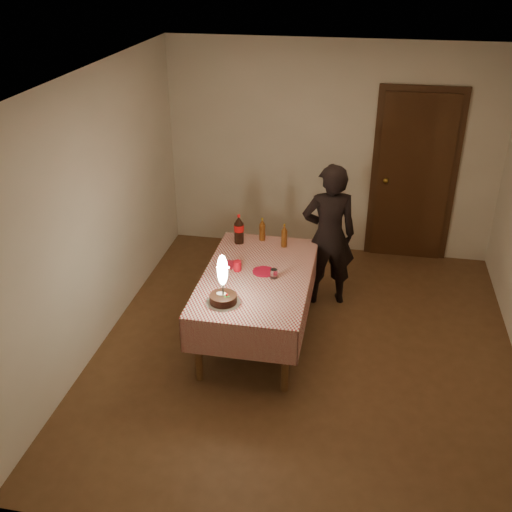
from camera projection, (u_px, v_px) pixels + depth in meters
The scene contains 12 objects.
ground at pixel (305, 349), 5.86m from camera, with size 4.00×4.50×0.01m, color brown.
room_shell at pixel (318, 189), 5.15m from camera, with size 4.04×4.54×2.62m.
dining_table at pixel (257, 283), 5.76m from camera, with size 1.02×1.72×0.72m.
birthday_cake at pixel (223, 289), 5.21m from camera, with size 0.30×0.30×0.47m.
red_plate at pixel (264, 272), 5.75m from camera, with size 0.22×0.22×0.01m, color #AA0B27.
red_cup at pixel (237, 266), 5.76m from camera, with size 0.08×0.08×0.10m, color #B70C1B.
clear_cup at pixel (274, 274), 5.63m from camera, with size 0.07×0.07×0.09m, color white.
napkin_stack at pixel (231, 265), 5.86m from camera, with size 0.15×0.15×0.02m, color #AF142B.
cola_bottle at pixel (239, 229), 6.25m from camera, with size 0.10×0.10×0.32m.
amber_bottle_left at pixel (262, 230), 6.32m from camera, with size 0.06×0.06×0.26m.
amber_bottle_right at pixel (284, 236), 6.18m from camera, with size 0.06×0.06×0.26m.
photographer at pixel (329, 235), 6.30m from camera, with size 0.65×0.51×1.58m.
Camera 1 is at (0.42, -4.76, 3.55)m, focal length 42.00 mm.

